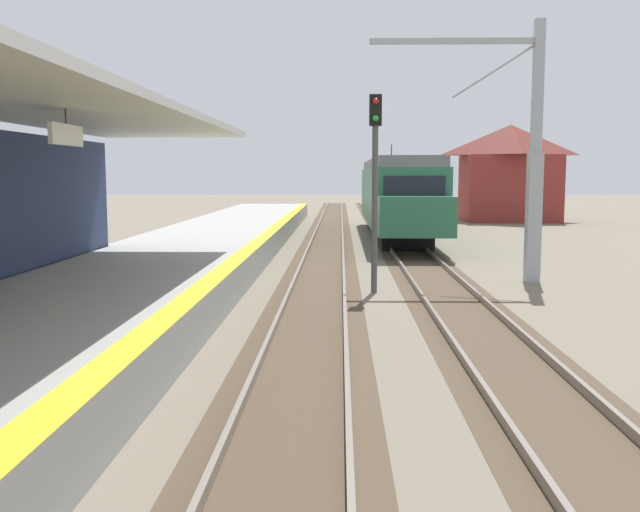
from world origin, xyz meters
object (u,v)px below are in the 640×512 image
approaching_train (397,194)px  catenary_pylon_far_side (525,158)px  distant_trackside_house (509,171)px  rail_signal_post (375,172)px

approaching_train → catenary_pylon_far_side: size_ratio=2.61×
catenary_pylon_far_side → distant_trackside_house: (5.98, 27.73, -0.27)m
approaching_train → rail_signal_post: bearing=-96.3°
rail_signal_post → catenary_pylon_far_side: bearing=25.0°
rail_signal_post → catenary_pylon_far_side: size_ratio=0.69×
approaching_train → distant_trackside_house: size_ratio=2.97×
rail_signal_post → distant_trackside_house: 31.54m
approaching_train → catenary_pylon_far_side: (2.52, -14.94, 1.43)m
distant_trackside_house → catenary_pylon_far_side: bearing=-102.2°
rail_signal_post → distant_trackside_house: size_ratio=0.79×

